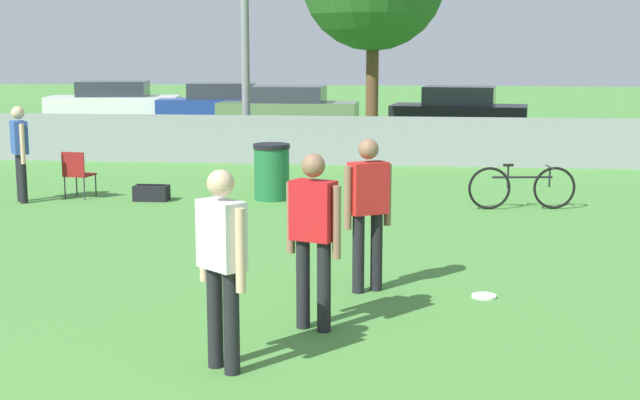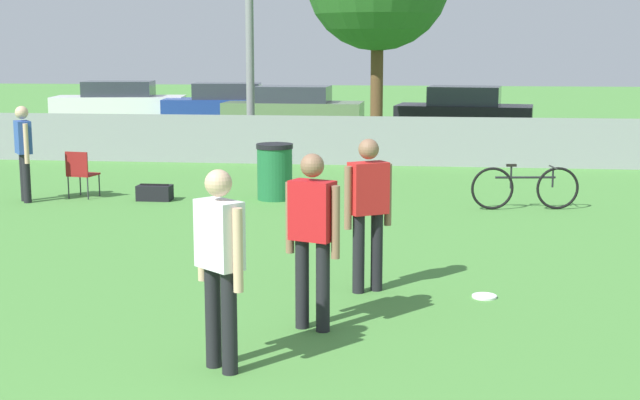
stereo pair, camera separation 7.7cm
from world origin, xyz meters
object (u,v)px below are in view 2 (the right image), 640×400
at_px(trash_bin, 275,172).
at_px(parked_car_white, 119,102).
at_px(folding_chair_sideline, 81,171).
at_px(bicycle_sideline, 525,188).
at_px(gear_bag_sideline, 155,193).
at_px(parked_car_blue, 227,105).
at_px(player_defender_red, 312,229).
at_px(parked_car_olive, 294,108).
at_px(player_thrower_red, 368,204).
at_px(frisbee_disc, 484,296).
at_px(player_receiver_white, 220,256).
at_px(parked_car_dark, 464,112).
at_px(spectator_in_blue, 24,147).

distance_m(trash_bin, parked_car_white, 17.35).
relative_size(folding_chair_sideline, trash_bin, 0.85).
bearing_deg(bicycle_sideline, gear_bag_sideline, 170.70).
bearing_deg(parked_car_blue, player_defender_red, -82.41).
relative_size(folding_chair_sideline, parked_car_olive, 0.19).
xyz_separation_m(player_thrower_red, bicycle_sideline, (2.21, 5.26, -0.60)).
height_order(frisbee_disc, parked_car_white, parked_car_white).
bearing_deg(gear_bag_sideline, player_receiver_white, -69.00).
relative_size(parked_car_blue, parked_car_olive, 1.00).
distance_m(parked_car_olive, parked_car_dark, 5.57).
height_order(player_thrower_red, parked_car_olive, player_thrower_red).
relative_size(player_defender_red, folding_chair_sideline, 2.01).
height_order(gear_bag_sideline, parked_car_dark, parked_car_dark).
height_order(folding_chair_sideline, bicycle_sideline, folding_chair_sideline).
bearing_deg(player_receiver_white, bicycle_sideline, 107.79).
height_order(player_thrower_red, spectator_in_blue, player_thrower_red).
height_order(trash_bin, parked_car_dark, parked_car_dark).
relative_size(folding_chair_sideline, parked_car_blue, 0.19).
xyz_separation_m(trash_bin, gear_bag_sideline, (-2.05, -0.35, -0.36)).
xyz_separation_m(player_thrower_red, gear_bag_sideline, (-4.06, 5.38, -0.83)).
bearing_deg(spectator_in_blue, player_defender_red, -174.56).
bearing_deg(parked_car_white, folding_chair_sideline, -82.26).
height_order(folding_chair_sideline, parked_car_dark, parked_car_dark).
height_order(parked_car_olive, parked_car_dark, parked_car_dark).
bearing_deg(parked_car_white, gear_bag_sideline, -77.94).
bearing_deg(gear_bag_sideline, parked_car_dark, 64.65).
distance_m(spectator_in_blue, parked_car_blue, 15.34).
bearing_deg(spectator_in_blue, player_thrower_red, -165.58).
bearing_deg(spectator_in_blue, bicycle_sideline, -124.90).
bearing_deg(parked_car_olive, player_thrower_red, -78.24).
xyz_separation_m(spectator_in_blue, bicycle_sideline, (8.41, 0.29, -0.58)).
relative_size(player_defender_red, spectator_in_blue, 1.02).
height_order(bicycle_sideline, gear_bag_sideline, bicycle_sideline).
bearing_deg(player_receiver_white, player_defender_red, 102.61).
xyz_separation_m(trash_bin, parked_car_dark, (3.68, 11.75, 0.21)).
xyz_separation_m(player_receiver_white, gear_bag_sideline, (-3.03, 7.90, -0.83)).
height_order(frisbee_disc, parked_car_dark, parked_car_dark).
distance_m(frisbee_disc, parked_car_dark, 17.58).
relative_size(player_defender_red, trash_bin, 1.71).
distance_m(player_thrower_red, gear_bag_sideline, 6.79).
xyz_separation_m(bicycle_sideline, gear_bag_sideline, (-6.27, 0.12, -0.23)).
relative_size(frisbee_disc, folding_chair_sideline, 0.32).
height_order(spectator_in_blue, bicycle_sideline, spectator_in_blue).
bearing_deg(bicycle_sideline, parked_car_blue, 110.87).
distance_m(player_thrower_red, player_receiver_white, 2.72).
xyz_separation_m(frisbee_disc, parked_car_olive, (-4.93, 19.09, 0.66)).
relative_size(trash_bin, gear_bag_sideline, 1.66).
xyz_separation_m(folding_chair_sideline, trash_bin, (3.40, 0.27, 0.02)).
height_order(frisbee_disc, bicycle_sideline, bicycle_sideline).
bearing_deg(frisbee_disc, parked_car_white, 118.48).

